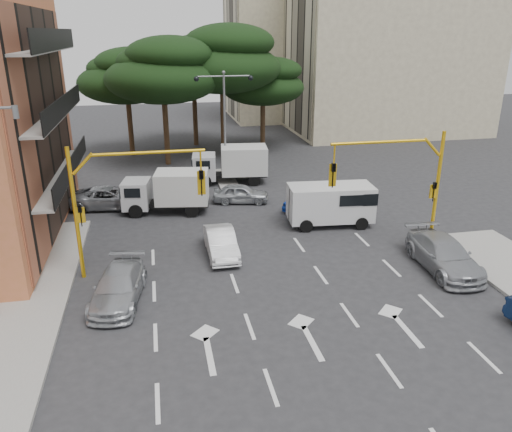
# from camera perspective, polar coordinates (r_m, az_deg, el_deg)

# --- Properties ---
(ground) EXTENTS (120.00, 120.00, 0.00)m
(ground) POSITION_cam_1_polar(r_m,az_deg,el_deg) (22.64, 2.56, -7.21)
(ground) COLOR #28282B
(ground) RESTS_ON ground
(median_strip) EXTENTS (1.40, 6.00, 0.15)m
(median_strip) POSITION_cam_1_polar(r_m,az_deg,el_deg) (37.27, -3.46, 4.13)
(median_strip) COLOR gray
(median_strip) RESTS_ON ground
(apartment_beige_near) EXTENTS (20.20, 12.15, 18.70)m
(apartment_beige_near) POSITION_cam_1_polar(r_m,az_deg,el_deg) (57.19, 15.02, 18.61)
(apartment_beige_near) COLOR tan
(apartment_beige_near) RESTS_ON ground
(apartment_beige_far) EXTENTS (16.20, 12.15, 16.70)m
(apartment_beige_far) POSITION_cam_1_polar(r_m,az_deg,el_deg) (65.97, 4.37, 18.48)
(apartment_beige_far) COLOR tan
(apartment_beige_far) RESTS_ON ground
(pine_left_near) EXTENTS (9.15, 9.15, 10.23)m
(pine_left_near) POSITION_cam_1_polar(r_m,az_deg,el_deg) (41.50, -10.56, 16.09)
(pine_left_near) COLOR #382616
(pine_left_near) RESTS_ON ground
(pine_center) EXTENTS (9.98, 9.98, 11.16)m
(pine_center) POSITION_cam_1_polar(r_m,az_deg,el_deg) (43.86, -3.86, 17.49)
(pine_center) COLOR #382616
(pine_center) RESTS_ON ground
(pine_left_far) EXTENTS (8.32, 8.32, 9.30)m
(pine_left_far) POSITION_cam_1_polar(r_m,az_deg,el_deg) (45.56, -14.57, 15.27)
(pine_left_far) COLOR #382616
(pine_left_far) RESTS_ON ground
(pine_right) EXTENTS (7.49, 7.49, 8.37)m
(pine_right) POSITION_cam_1_polar(r_m,az_deg,el_deg) (46.69, 0.88, 15.15)
(pine_right) COLOR #382616
(pine_right) RESTS_ON ground
(pine_back) EXTENTS (9.15, 9.15, 10.23)m
(pine_back) POSITION_cam_1_polar(r_m,az_deg,el_deg) (48.64, -7.15, 16.85)
(pine_back) COLOR #382616
(pine_back) RESTS_ON ground
(signal_mast_right) EXTENTS (5.79, 0.37, 6.00)m
(signal_mast_right) POSITION_cam_1_polar(r_m,az_deg,el_deg) (25.35, 16.70, 4.43)
(signal_mast_right) COLOR gold
(signal_mast_right) RESTS_ON ground
(signal_mast_left) EXTENTS (5.79, 0.37, 6.00)m
(signal_mast_left) POSITION_cam_1_polar(r_m,az_deg,el_deg) (22.48, -15.66, 2.54)
(signal_mast_left) COLOR gold
(signal_mast_left) RESTS_ON ground
(street_lamp_center) EXTENTS (4.16, 0.36, 7.77)m
(street_lamp_center) POSITION_cam_1_polar(r_m,az_deg,el_deg) (36.14, -3.64, 12.31)
(street_lamp_center) COLOR slate
(street_lamp_center) RESTS_ON median_strip
(car_white_hatch) EXTENTS (1.39, 3.93, 1.29)m
(car_white_hatch) POSITION_cam_1_polar(r_m,az_deg,el_deg) (24.77, -4.02, -3.06)
(car_white_hatch) COLOR silver
(car_white_hatch) RESTS_ON ground
(car_blue_compact) EXTENTS (4.14, 3.95, 1.39)m
(car_blue_compact) POSITION_cam_1_polar(r_m,az_deg,el_deg) (31.45, 5.99, 2.14)
(car_blue_compact) COLOR blue
(car_blue_compact) RESTS_ON ground
(car_silver_wagon) EXTENTS (2.51, 4.74, 1.31)m
(car_silver_wagon) POSITION_cam_1_polar(r_m,az_deg,el_deg) (21.38, -15.45, -7.79)
(car_silver_wagon) COLOR #A0A3A8
(car_silver_wagon) RESTS_ON ground
(car_silver_cross_a) EXTENTS (5.14, 2.91, 1.35)m
(car_silver_cross_a) POSITION_cam_1_polar(r_m,az_deg,el_deg) (32.58, -16.34, 2.02)
(car_silver_cross_a) COLOR gray
(car_silver_cross_a) RESTS_ON ground
(car_silver_cross_b) EXTENTS (3.83, 2.15, 1.23)m
(car_silver_cross_b) POSITION_cam_1_polar(r_m,az_deg,el_deg) (32.31, -1.77, 2.59)
(car_silver_cross_b) COLOR #9CA0A4
(car_silver_cross_b) RESTS_ON ground
(car_silver_parked) EXTENTS (2.32, 5.15, 1.46)m
(car_silver_parked) POSITION_cam_1_polar(r_m,az_deg,el_deg) (24.80, 20.66, -4.16)
(car_silver_parked) COLOR #989A9F
(car_silver_parked) RESTS_ON ground
(van_white) EXTENTS (4.92, 2.56, 2.37)m
(van_white) POSITION_cam_1_polar(r_m,az_deg,el_deg) (28.72, 8.48, 1.27)
(van_white) COLOR silver
(van_white) RESTS_ON ground
(box_truck_a) EXTENTS (5.50, 3.01, 2.56)m
(box_truck_a) POSITION_cam_1_polar(r_m,az_deg,el_deg) (30.84, -10.15, 2.70)
(box_truck_a) COLOR silver
(box_truck_a) RESTS_ON ground
(box_truck_b) EXTENTS (5.70, 2.93, 2.69)m
(box_truck_b) POSITION_cam_1_polar(r_m,az_deg,el_deg) (36.49, -2.93, 5.86)
(box_truck_b) COLOR silver
(box_truck_b) RESTS_ON ground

